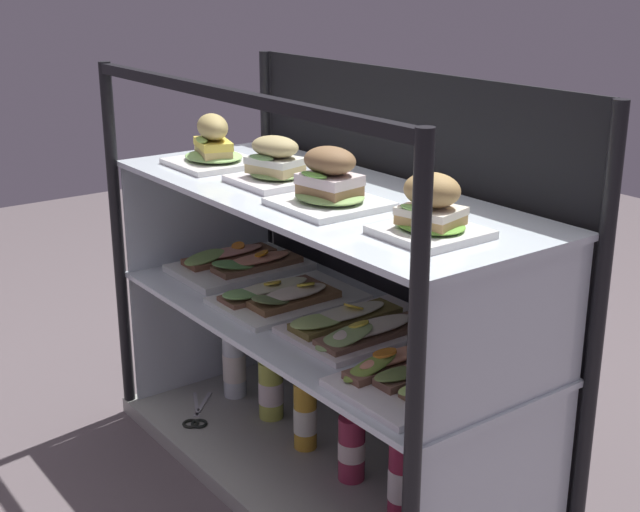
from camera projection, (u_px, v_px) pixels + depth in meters
name	position (u px, v px, depth m)	size (l,w,h in m)	color
ground_plane	(320.00, 479.00, 2.15)	(6.00, 6.00, 0.02)	#5A4F52
case_base_deck	(320.00, 468.00, 2.14)	(1.18, 0.50, 0.04)	#A4A79C
case_frame	(370.00, 263.00, 2.07)	(1.18, 0.50, 0.97)	black
riser_lower_tier	(320.00, 394.00, 2.08)	(1.12, 0.44, 0.36)	silver
shelf_lower_glass	(320.00, 320.00, 2.02)	(1.14, 0.46, 0.01)	silver
riser_upper_tier	(320.00, 259.00, 1.97)	(1.12, 0.44, 0.29)	silver
shelf_upper_glass	(320.00, 194.00, 1.92)	(1.14, 0.46, 0.01)	silver
plated_roll_sandwich_far_right	(213.00, 147.00, 2.16)	(0.20, 0.20, 0.13)	white
plated_roll_sandwich_mid_right	(275.00, 165.00, 1.98)	(0.18, 0.18, 0.11)	white
plated_roll_sandwich_right_of_center	(329.00, 185.00, 1.78)	(0.20, 0.20, 0.13)	white
plated_roll_sandwich_near_left_corner	(431.00, 212.00, 1.58)	(0.18, 0.18, 0.12)	white
open_sandwich_tray_mid_right	(239.00, 263.00, 2.32)	(0.23, 0.34, 0.06)	white
open_sandwich_tray_near_right_corner	(283.00, 296.00, 2.10)	(0.23, 0.35, 0.06)	white
open_sandwich_tray_far_left	(358.00, 326.00, 1.92)	(0.23, 0.34, 0.06)	white
open_sandwich_tray_far_right	(421.00, 374.00, 1.69)	(0.23, 0.34, 0.06)	white
juice_bottle_front_right_end	(234.00, 363.00, 2.43)	(0.07, 0.07, 0.24)	white
juice_bottle_back_left	(271.00, 388.00, 2.32)	(0.07, 0.07, 0.21)	#BECD50
juice_bottle_front_middle	(305.00, 414.00, 2.17)	(0.06, 0.06, 0.24)	gold
juice_bottle_front_second	(352.00, 446.00, 2.03)	(0.06, 0.06, 0.21)	#9D2C49
juice_bottle_back_center	(402.00, 475.00, 1.90)	(0.06, 0.06, 0.24)	#962342
kitchen_scissors	(196.00, 418.00, 2.32)	(0.20, 0.16, 0.01)	silver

